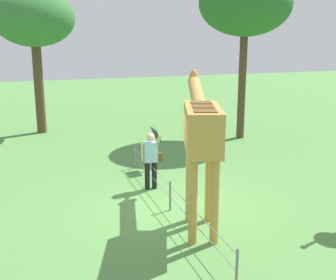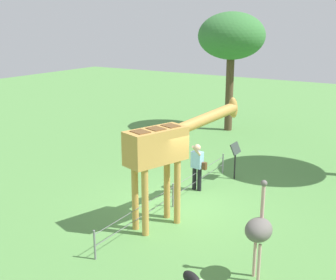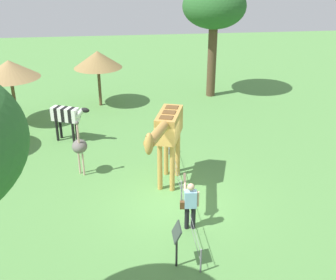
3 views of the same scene
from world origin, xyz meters
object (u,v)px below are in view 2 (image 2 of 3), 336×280
(visitor, at_px, (197,164))
(tree_northeast, at_px, (231,37))
(info_sign, at_px, (235,153))
(giraffe, at_px, (167,147))
(ostrich, at_px, (259,230))

(visitor, xyz_separation_m, tree_northeast, (8.04, 2.54, 3.76))
(tree_northeast, relative_size, info_sign, 4.45)
(tree_northeast, bearing_deg, info_sign, -153.66)
(visitor, bearing_deg, info_sign, -21.09)
(giraffe, xyz_separation_m, ostrich, (-1.28, -3.12, -1.00))
(tree_northeast, xyz_separation_m, info_sign, (-6.41, -3.17, -3.72))
(giraffe, bearing_deg, info_sign, -3.14)
(tree_northeast, bearing_deg, ostrich, -152.86)
(visitor, relative_size, info_sign, 1.27)
(visitor, height_order, info_sign, visitor)
(visitor, xyz_separation_m, ostrich, (-3.79, -3.52, 0.27))
(ostrich, bearing_deg, tree_northeast, 27.14)
(giraffe, bearing_deg, visitor, 9.11)
(giraffe, bearing_deg, tree_northeast, 15.61)
(visitor, bearing_deg, giraffe, -170.89)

